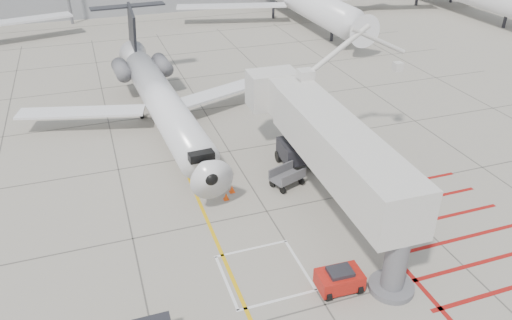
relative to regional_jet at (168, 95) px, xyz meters
name	(u,v)px	position (x,y,z in m)	size (l,w,h in m)	color
ground_plane	(292,252)	(3.63, -15.19, -3.70)	(260.00, 260.00, 0.00)	gray
regional_jet	(168,95)	(0.00, 0.00, 0.00)	(22.41, 28.26, 7.41)	silver
jet_bridge	(339,158)	(7.32, -12.74, 0.14)	(9.10, 19.21, 7.68)	silver
pushback_tug	(339,279)	(4.72, -18.43, -3.07)	(2.18, 1.36, 1.27)	#AF1810
baggage_cart	(287,177)	(5.87, -8.92, -3.04)	(2.11, 1.33, 1.33)	#505054
ground_power_unit	(367,179)	(10.30, -11.36, -2.62)	(2.73, 1.59, 2.16)	silver
cone_nose	(226,196)	(1.67, -9.15, -3.46)	(0.34, 0.34, 0.48)	#E6450C
cone_side	(232,189)	(2.26, -8.47, -3.46)	(0.36, 0.36, 0.50)	#FF490D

